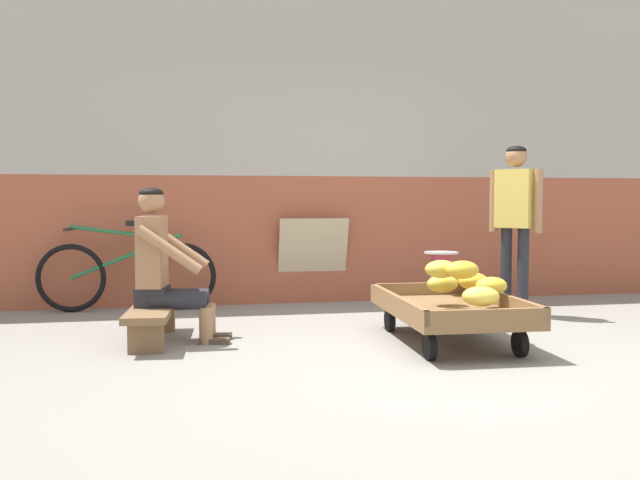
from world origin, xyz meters
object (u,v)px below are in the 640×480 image
at_px(shopping_bag, 465,311).
at_px(customer_adult, 515,211).
at_px(plastic_crate, 441,302).
at_px(bicycle_near_left, 127,274).
at_px(low_bench, 153,315).
at_px(weighing_scale, 441,268).
at_px(banana_cart, 449,310).
at_px(sign_board, 312,261).
at_px(vendor_seated, 164,265).

bearing_deg(shopping_bag, customer_adult, 28.61).
height_order(plastic_crate, bicycle_near_left, bicycle_near_left).
bearing_deg(plastic_crate, bicycle_near_left, 160.77).
bearing_deg(low_bench, weighing_scale, 12.48).
relative_size(banana_cart, weighing_scale, 4.90).
relative_size(bicycle_near_left, sign_board, 1.91).
height_order(weighing_scale, sign_board, sign_board).
xyz_separation_m(plastic_crate, bicycle_near_left, (-2.76, 0.96, 0.20)).
height_order(banana_cart, shopping_bag, banana_cart).
bearing_deg(banana_cart, sign_board, 106.23).
bearing_deg(weighing_scale, customer_adult, -1.31).
height_order(weighing_scale, shopping_bag, weighing_scale).
xyz_separation_m(banana_cart, weighing_scale, (0.32, 1.00, 0.21)).
xyz_separation_m(low_bench, shopping_bag, (2.53, 0.19, -0.08)).
bearing_deg(customer_adult, shopping_bag, -151.39).
relative_size(vendor_seated, plastic_crate, 3.17).
bearing_deg(weighing_scale, bicycle_near_left, 160.75).
distance_m(banana_cart, shopping_bag, 0.77).
bearing_deg(weighing_scale, vendor_seated, -166.78).
bearing_deg(customer_adult, sign_board, 144.59).
bearing_deg(shopping_bag, bicycle_near_left, 155.12).
xyz_separation_m(low_bench, bicycle_near_left, (-0.31, 1.51, 0.15)).
xyz_separation_m(vendor_seated, bicycle_near_left, (-0.39, 1.52, -0.21)).
bearing_deg(shopping_bag, vendor_seated, -175.19).
xyz_separation_m(banana_cart, low_bench, (-2.13, 0.46, -0.04)).
bearing_deg(sign_board, weighing_scale, -50.48).
distance_m(vendor_seated, weighing_scale, 2.43).
distance_m(vendor_seated, sign_board, 2.22).
height_order(vendor_seated, plastic_crate, vendor_seated).
xyz_separation_m(weighing_scale, shopping_bag, (0.07, -0.35, -0.33)).
distance_m(banana_cart, plastic_crate, 1.05).
xyz_separation_m(banana_cart, plastic_crate, (0.32, 1.00, -0.09)).
distance_m(banana_cart, weighing_scale, 1.07).
distance_m(plastic_crate, sign_board, 1.51).
bearing_deg(vendor_seated, weighing_scale, 13.22).
bearing_deg(customer_adult, weighing_scale, 178.69).
relative_size(banana_cart, customer_adult, 0.96).
bearing_deg(plastic_crate, sign_board, 129.54).
bearing_deg(banana_cart, shopping_bag, 58.65).
bearing_deg(shopping_bag, plastic_crate, 101.99).
bearing_deg(low_bench, bicycle_near_left, 101.49).
height_order(low_bench, shopping_bag, low_bench).
relative_size(low_bench, sign_board, 1.29).
bearing_deg(sign_board, bicycle_near_left, -174.31).
bearing_deg(low_bench, sign_board, 48.19).
bearing_deg(vendor_seated, customer_adult, 10.03).
height_order(low_bench, sign_board, sign_board).
bearing_deg(plastic_crate, shopping_bag, -78.01).
bearing_deg(banana_cart, customer_adult, 44.26).
height_order(banana_cart, customer_adult, customer_adult).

